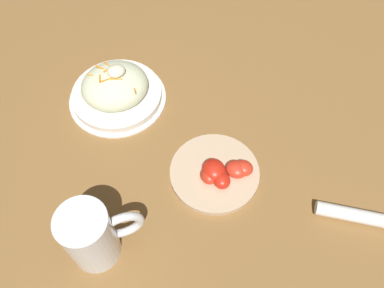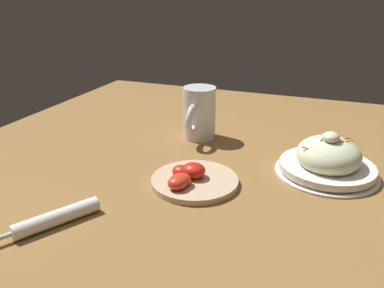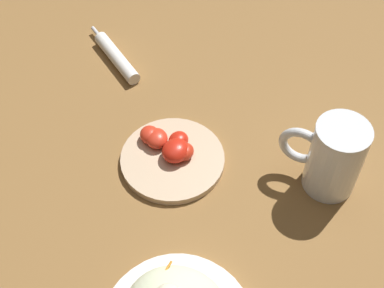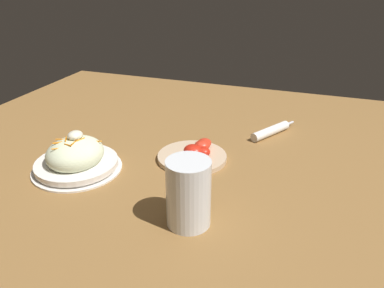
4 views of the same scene
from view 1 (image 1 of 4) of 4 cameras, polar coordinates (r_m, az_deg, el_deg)
name	(u,v)px [view 1 (image 1 of 4)]	position (r m, az deg, el deg)	size (l,w,h in m)	color
ground_plane	(181,152)	(0.83, -1.63, -1.08)	(1.43, 1.43, 0.00)	olive
salad_plate	(116,90)	(0.91, -10.82, 7.61)	(0.22, 0.22, 0.10)	white
beer_mug	(92,237)	(0.71, -14.08, -12.79)	(0.14, 0.09, 0.14)	white
napkin_roll	(357,216)	(0.81, 22.49, -9.43)	(0.17, 0.11, 0.03)	white
tomato_plate	(218,172)	(0.79, 3.67, -4.08)	(0.18, 0.18, 0.04)	#D1B28E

